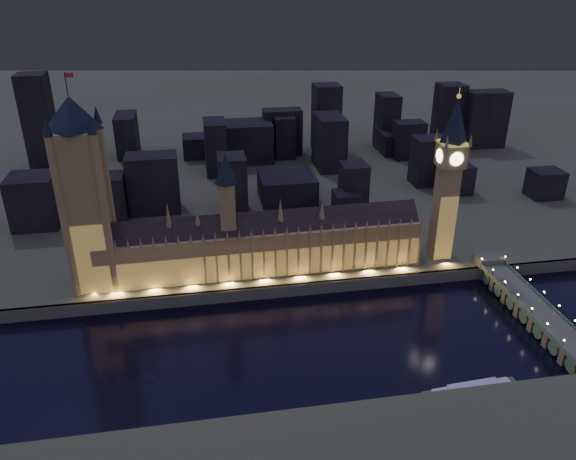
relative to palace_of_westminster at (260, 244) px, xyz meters
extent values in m
plane|color=black|center=(11.37, -61.74, -26.37)|extent=(2000.00, 2000.00, 0.00)
cube|color=#414C31|center=(11.37, 458.26, -22.37)|extent=(2000.00, 960.00, 8.00)
cube|color=#415246|center=(11.37, -20.74, -22.37)|extent=(2000.00, 2.50, 8.00)
cube|color=olive|center=(0.91, 0.26, -4.37)|extent=(200.34, 23.75, 28.00)
cube|color=#B08640|center=(0.91, -9.99, -9.37)|extent=(200.00, 0.50, 18.00)
cube|color=black|center=(0.91, 0.26, 12.63)|extent=(200.27, 20.02, 16.26)
cube|color=olive|center=(-19.09, 0.26, 25.63)|extent=(9.00, 9.00, 32.00)
cone|color=black|center=(-19.09, 0.26, 50.63)|extent=(13.00, 13.00, 18.00)
cube|color=olive|center=(-99.09, -10.34, -4.37)|extent=(1.20, 1.20, 28.00)
cone|color=olive|center=(-99.09, -9.74, 12.63)|extent=(2.00, 2.00, 6.00)
cube|color=olive|center=(-91.95, -10.34, -4.37)|extent=(1.20, 1.20, 28.00)
cone|color=olive|center=(-91.95, -9.74, 12.63)|extent=(2.00, 2.00, 6.00)
cube|color=olive|center=(-84.81, -10.34, -4.37)|extent=(1.20, 1.20, 28.00)
cone|color=olive|center=(-84.81, -9.74, 12.63)|extent=(2.00, 2.00, 6.00)
cube|color=olive|center=(-77.66, -10.34, -4.37)|extent=(1.20, 1.20, 28.00)
cone|color=olive|center=(-77.66, -9.74, 12.63)|extent=(2.00, 2.00, 6.00)
cube|color=olive|center=(-70.52, -10.34, -4.37)|extent=(1.20, 1.20, 28.00)
cone|color=olive|center=(-70.52, -9.74, 12.63)|extent=(2.00, 2.00, 6.00)
cube|color=olive|center=(-63.38, -10.34, -4.37)|extent=(1.20, 1.20, 28.00)
cone|color=olive|center=(-63.38, -9.74, 12.63)|extent=(2.00, 2.00, 6.00)
cube|color=olive|center=(-56.24, -10.34, -4.37)|extent=(1.20, 1.20, 28.00)
cone|color=olive|center=(-56.24, -9.74, 12.63)|extent=(2.00, 2.00, 6.00)
cube|color=olive|center=(-49.09, -10.34, -4.37)|extent=(1.20, 1.20, 28.00)
cone|color=olive|center=(-49.09, -9.74, 12.63)|extent=(2.00, 2.00, 6.00)
cube|color=olive|center=(-41.95, -10.34, -4.37)|extent=(1.20, 1.20, 28.00)
cone|color=olive|center=(-41.95, -9.74, 12.63)|extent=(2.00, 2.00, 6.00)
cube|color=olive|center=(-34.81, -10.34, -4.37)|extent=(1.20, 1.20, 28.00)
cone|color=olive|center=(-34.81, -9.74, 12.63)|extent=(2.00, 2.00, 6.00)
cube|color=olive|center=(-27.66, -10.34, -4.37)|extent=(1.20, 1.20, 28.00)
cone|color=olive|center=(-27.66, -9.74, 12.63)|extent=(2.00, 2.00, 6.00)
cube|color=olive|center=(-20.52, -10.34, -4.37)|extent=(1.20, 1.20, 28.00)
cone|color=olive|center=(-20.52, -9.74, 12.63)|extent=(2.00, 2.00, 6.00)
cube|color=olive|center=(-13.38, -10.34, -4.37)|extent=(1.20, 1.20, 28.00)
cone|color=olive|center=(-13.38, -9.74, 12.63)|extent=(2.00, 2.00, 6.00)
cube|color=olive|center=(-6.24, -10.34, -4.37)|extent=(1.20, 1.20, 28.00)
cone|color=olive|center=(-6.24, -9.74, 12.63)|extent=(2.00, 2.00, 6.00)
cube|color=olive|center=(0.91, -10.34, -4.37)|extent=(1.20, 1.20, 28.00)
cone|color=olive|center=(0.91, -9.74, 12.63)|extent=(2.00, 2.00, 6.00)
cube|color=olive|center=(8.05, -10.34, -4.37)|extent=(1.20, 1.20, 28.00)
cone|color=olive|center=(8.05, -9.74, 12.63)|extent=(2.00, 2.00, 6.00)
cube|color=olive|center=(15.19, -10.34, -4.37)|extent=(1.20, 1.20, 28.00)
cone|color=olive|center=(15.19, -9.74, 12.63)|extent=(2.00, 2.00, 6.00)
cube|color=olive|center=(22.34, -10.34, -4.37)|extent=(1.20, 1.20, 28.00)
cone|color=olive|center=(22.34, -9.74, 12.63)|extent=(2.00, 2.00, 6.00)
cube|color=olive|center=(29.48, -10.34, -4.37)|extent=(1.20, 1.20, 28.00)
cone|color=olive|center=(29.48, -9.74, 12.63)|extent=(2.00, 2.00, 6.00)
cube|color=olive|center=(36.62, -10.34, -4.37)|extent=(1.20, 1.20, 28.00)
cone|color=olive|center=(36.62, -9.74, 12.63)|extent=(2.00, 2.00, 6.00)
cube|color=olive|center=(43.76, -10.34, -4.37)|extent=(1.20, 1.20, 28.00)
cone|color=olive|center=(43.76, -9.74, 12.63)|extent=(2.00, 2.00, 6.00)
cube|color=olive|center=(50.91, -10.34, -4.37)|extent=(1.20, 1.20, 28.00)
cone|color=olive|center=(50.91, -9.74, 12.63)|extent=(2.00, 2.00, 6.00)
cube|color=olive|center=(58.05, -10.34, -4.37)|extent=(1.20, 1.20, 28.00)
cone|color=olive|center=(58.05, -9.74, 12.63)|extent=(2.00, 2.00, 6.00)
cube|color=olive|center=(65.19, -10.34, -4.37)|extent=(1.20, 1.20, 28.00)
cone|color=olive|center=(65.19, -9.74, 12.63)|extent=(2.00, 2.00, 6.00)
cube|color=olive|center=(72.34, -10.34, -4.37)|extent=(1.20, 1.20, 28.00)
cone|color=olive|center=(72.34, -9.74, 12.63)|extent=(2.00, 2.00, 6.00)
cube|color=olive|center=(79.48, -10.34, -4.37)|extent=(1.20, 1.20, 28.00)
cone|color=olive|center=(79.48, -9.74, 12.63)|extent=(2.00, 2.00, 6.00)
cube|color=olive|center=(86.62, -10.34, -4.37)|extent=(1.20, 1.20, 28.00)
cone|color=olive|center=(86.62, -9.74, 12.63)|extent=(2.00, 2.00, 6.00)
cube|color=olive|center=(93.76, -10.34, -4.37)|extent=(1.20, 1.20, 28.00)
cone|color=olive|center=(93.76, -9.74, 12.63)|extent=(2.00, 2.00, 6.00)
cube|color=olive|center=(100.91, -10.34, -4.37)|extent=(1.20, 1.20, 28.00)
cone|color=olive|center=(100.91, -9.74, 12.63)|extent=(2.00, 2.00, 6.00)
cone|color=olive|center=(-54.09, 0.26, 22.63)|extent=(4.40, 4.40, 18.00)
cone|color=olive|center=(-37.09, 0.26, 20.63)|extent=(4.40, 4.40, 14.00)
cone|color=olive|center=(12.91, 0.26, 21.63)|extent=(4.40, 4.40, 16.00)
cone|color=olive|center=(38.91, 0.26, 19.63)|extent=(4.40, 4.40, 12.00)
cube|color=olive|center=(-98.63, 0.26, 29.46)|extent=(22.51, 22.51, 95.66)
cube|color=#B08640|center=(-98.63, -10.94, 3.63)|extent=(22.00, 0.50, 44.00)
cone|color=black|center=(-98.63, 0.26, 86.29)|extent=(31.68, 31.68, 18.00)
cylinder|color=black|center=(-98.63, 0.26, 101.29)|extent=(0.50, 0.50, 12.00)
cube|color=#AE202A|center=(-96.43, 0.26, 105.79)|extent=(4.00, 0.15, 2.50)
cylinder|color=olive|center=(-109.63, -10.74, 29.46)|extent=(4.40, 4.40, 95.66)
cone|color=black|center=(-109.63, -10.74, 82.29)|extent=(5.20, 5.20, 10.00)
cylinder|color=olive|center=(-109.63, 11.26, 29.46)|extent=(4.40, 4.40, 95.66)
cone|color=black|center=(-109.63, 11.26, 82.29)|extent=(5.20, 5.20, 10.00)
cylinder|color=olive|center=(-87.63, -10.74, 29.46)|extent=(4.40, 4.40, 95.66)
cone|color=black|center=(-87.63, -10.74, 82.29)|extent=(5.20, 5.20, 10.00)
cylinder|color=olive|center=(-87.63, 11.26, 29.46)|extent=(4.40, 4.40, 95.66)
cone|color=black|center=(-87.63, 11.26, 82.29)|extent=(5.20, 5.20, 10.00)
cube|color=olive|center=(119.37, 0.26, 12.70)|extent=(12.09, 12.09, 62.14)
cube|color=#B08640|center=(119.37, -5.94, 3.63)|extent=(12.00, 0.50, 44.00)
cube|color=olive|center=(119.37, 0.26, 51.00)|extent=(15.00, 15.00, 14.46)
cube|color=#F2C64C|center=(119.37, 0.26, 58.83)|extent=(15.75, 15.75, 1.20)
cone|color=black|center=(119.37, 0.26, 72.43)|extent=(18.00, 18.00, 26.00)
sphere|color=#F2C64C|center=(119.37, 0.26, 86.93)|extent=(2.80, 2.80, 2.80)
cylinder|color=#F2C64C|center=(119.37, 0.26, 89.43)|extent=(0.40, 0.40, 5.00)
cylinder|color=#FFF2BF|center=(119.37, -7.49, 51.00)|extent=(8.40, 0.50, 8.40)
cylinder|color=#FFF2BF|center=(119.37, 8.01, 51.00)|extent=(8.40, 0.50, 8.40)
cylinder|color=#FFF2BF|center=(111.62, 0.26, 51.00)|extent=(0.50, 8.40, 8.40)
cylinder|color=#FFF2BF|center=(127.12, 0.26, 51.00)|extent=(0.50, 8.40, 8.40)
cone|color=olive|center=(111.87, -7.24, 62.23)|extent=(2.60, 2.60, 8.00)
cone|color=olive|center=(111.87, 7.76, 62.23)|extent=(2.60, 2.60, 8.00)
cone|color=olive|center=(126.87, -7.24, 62.23)|extent=(2.60, 2.60, 8.00)
cone|color=olive|center=(126.87, 7.76, 62.23)|extent=(2.60, 2.60, 8.00)
cube|color=#415246|center=(146.48, -71.74, -16.87)|extent=(16.86, 100.00, 1.60)
cube|color=#365E4F|center=(138.44, -71.74, -15.47)|extent=(0.80, 100.00, 1.60)
cube|color=#365E4F|center=(154.51, -71.74, -15.47)|extent=(0.80, 100.00, 1.60)
cube|color=#415246|center=(146.48, -16.74, -17.62)|extent=(16.86, 12.00, 9.50)
cube|color=#415246|center=(146.48, -107.45, -22.02)|extent=(15.18, 4.00, 9.50)
cylinder|color=black|center=(138.44, -107.45, -13.67)|extent=(0.30, 0.30, 4.40)
sphere|color=#FFD88C|center=(138.44, -107.45, -11.37)|extent=(1.00, 1.00, 1.00)
cube|color=#415246|center=(146.48, -93.16, -22.02)|extent=(15.18, 4.00, 9.50)
cylinder|color=black|center=(138.44, -93.16, -13.67)|extent=(0.30, 0.30, 4.40)
sphere|color=#FFD88C|center=(138.44, -93.16, -11.37)|extent=(1.00, 1.00, 1.00)
cylinder|color=black|center=(154.51, -93.16, -13.67)|extent=(0.30, 0.30, 4.40)
sphere|color=#FFD88C|center=(154.51, -93.16, -11.37)|extent=(1.00, 1.00, 1.00)
cube|color=#415246|center=(146.48, -78.88, -22.02)|extent=(15.18, 4.00, 9.50)
cylinder|color=black|center=(138.44, -78.88, -13.67)|extent=(0.30, 0.30, 4.40)
sphere|color=#FFD88C|center=(138.44, -78.88, -11.37)|extent=(1.00, 1.00, 1.00)
cylinder|color=black|center=(154.51, -78.88, -13.67)|extent=(0.30, 0.30, 4.40)
sphere|color=#FFD88C|center=(154.51, -78.88, -11.37)|extent=(1.00, 1.00, 1.00)
cube|color=#415246|center=(146.48, -64.59, -22.02)|extent=(15.18, 4.00, 9.50)
cylinder|color=black|center=(138.44, -64.59, -13.67)|extent=(0.30, 0.30, 4.40)
sphere|color=#FFD88C|center=(138.44, -64.59, -11.37)|extent=(1.00, 1.00, 1.00)
cylinder|color=black|center=(154.51, -64.59, -13.67)|extent=(0.30, 0.30, 4.40)
sphere|color=#FFD88C|center=(154.51, -64.59, -11.37)|extent=(1.00, 1.00, 1.00)
cube|color=#415246|center=(146.48, -50.31, -22.02)|extent=(15.18, 4.00, 9.50)
cylinder|color=black|center=(138.44, -50.31, -13.67)|extent=(0.30, 0.30, 4.40)
sphere|color=#FFD88C|center=(138.44, -50.31, -11.37)|extent=(1.00, 1.00, 1.00)
cylinder|color=black|center=(154.51, -50.31, -13.67)|extent=(0.30, 0.30, 4.40)
sphere|color=#FFD88C|center=(154.51, -50.31, -11.37)|extent=(1.00, 1.00, 1.00)
cube|color=#415246|center=(146.48, -36.02, -22.02)|extent=(15.18, 4.00, 9.50)
cylinder|color=black|center=(138.44, -36.02, -13.67)|extent=(0.30, 0.30, 4.40)
sphere|color=#FFD88C|center=(138.44, -36.02, -11.37)|extent=(1.00, 1.00, 1.00)
cylinder|color=black|center=(154.51, -36.02, -13.67)|extent=(0.30, 0.30, 4.40)
sphere|color=#FFD88C|center=(154.51, -36.02, -11.37)|extent=(1.00, 1.00, 1.00)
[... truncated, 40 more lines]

